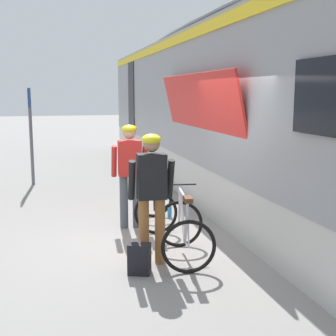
{
  "coord_description": "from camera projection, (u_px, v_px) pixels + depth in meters",
  "views": [
    {
      "loc": [
        -1.49,
        -6.48,
        2.29
      ],
      "look_at": [
        0.35,
        0.73,
        1.05
      ],
      "focal_mm": 48.56,
      "sensor_mm": 36.0,
      "label": 1
    }
  ],
  "objects": [
    {
      "name": "cyclist_near_in_dark",
      "position": [
        152.0,
        187.0,
        6.0
      ],
      "size": [
        0.62,
        0.33,
        1.76
      ],
      "color": "#935B2D",
      "rests_on": "ground"
    },
    {
      "name": "backpack_on_platform",
      "position": [
        139.0,
        259.0,
        5.77
      ],
      "size": [
        0.33,
        0.27,
        0.4
      ],
      "primitive_type": "cube",
      "rotation": [
        0.0,
        0.0,
        -0.38
      ],
      "color": "black",
      "rests_on": "ground"
    },
    {
      "name": "train_car",
      "position": [
        270.0,
        109.0,
        9.04
      ],
      "size": [
        3.23,
        21.52,
        3.88
      ],
      "color": "gray",
      "rests_on": "ground"
    },
    {
      "name": "bicycle_near_silver",
      "position": [
        184.0,
        231.0,
        6.24
      ],
      "size": [
        0.87,
        1.17,
        0.99
      ],
      "color": "black",
      "rests_on": "ground"
    },
    {
      "name": "ground_plane",
      "position": [
        158.0,
        244.0,
        6.93
      ],
      "size": [
        80.0,
        80.0,
        0.0
      ],
      "primitive_type": "plane",
      "color": "gray"
    },
    {
      "name": "water_bottle_near_the_bikes",
      "position": [
        170.0,
        212.0,
        8.43
      ],
      "size": [
        0.08,
        0.08,
        0.2
      ],
      "primitive_type": "cylinder",
      "color": "#338CCC",
      "rests_on": "ground"
    },
    {
      "name": "cyclist_far_in_red",
      "position": [
        130.0,
        167.0,
        7.65
      ],
      "size": [
        0.62,
        0.32,
        1.76
      ],
      "color": "#4C515B",
      "rests_on": "ground"
    },
    {
      "name": "platform_sign_post",
      "position": [
        30.0,
        120.0,
        11.17
      ],
      "size": [
        0.08,
        0.7,
        2.4
      ],
      "color": "#595B60",
      "rests_on": "ground"
    },
    {
      "name": "bicycle_far_black",
      "position": [
        154.0,
        203.0,
        7.87
      ],
      "size": [
        0.88,
        1.18,
        0.99
      ],
      "color": "black",
      "rests_on": "ground"
    }
  ]
}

